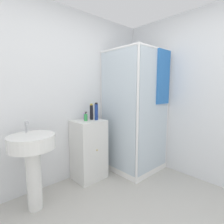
# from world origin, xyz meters

# --- Properties ---
(wall_back) EXTENTS (6.40, 0.06, 2.50)m
(wall_back) POSITION_xyz_m (0.00, 1.70, 1.25)
(wall_back) COLOR silver
(wall_back) RESTS_ON ground_plane
(shower_enclosure) EXTENTS (0.81, 0.84, 1.97)m
(shower_enclosure) POSITION_xyz_m (1.22, 1.18, 0.58)
(shower_enclosure) COLOR white
(shower_enclosure) RESTS_ON ground_plane
(vanity_cabinet) EXTENTS (0.45, 0.41, 0.90)m
(vanity_cabinet) POSITION_xyz_m (0.47, 1.47, 0.45)
(vanity_cabinet) COLOR silver
(vanity_cabinet) RESTS_ON ground_plane
(sink) EXTENTS (0.50, 0.50, 0.99)m
(sink) POSITION_xyz_m (-0.39, 1.31, 0.64)
(sink) COLOR white
(sink) RESTS_ON ground_plane
(soap_dispenser) EXTENTS (0.05, 0.05, 0.13)m
(soap_dispenser) POSITION_xyz_m (0.42, 1.46, 0.95)
(soap_dispenser) COLOR green
(soap_dispenser) RESTS_ON vanity_cabinet
(shampoo_bottle_tall_black) EXTENTS (0.05, 0.05, 0.24)m
(shampoo_bottle_tall_black) POSITION_xyz_m (0.54, 1.49, 1.02)
(shampoo_bottle_tall_black) COLOR black
(shampoo_bottle_tall_black) RESTS_ON vanity_cabinet
(shampoo_bottle_blue) EXTENTS (0.05, 0.05, 0.26)m
(shampoo_bottle_blue) POSITION_xyz_m (0.58, 1.42, 1.03)
(shampoo_bottle_blue) COLOR navy
(shampoo_bottle_blue) RESTS_ON vanity_cabinet
(lotion_bottle_white) EXTENTS (0.04, 0.04, 0.14)m
(lotion_bottle_white) POSITION_xyz_m (0.46, 1.57, 0.96)
(lotion_bottle_white) COLOR #B299C6
(lotion_bottle_white) RESTS_ON vanity_cabinet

